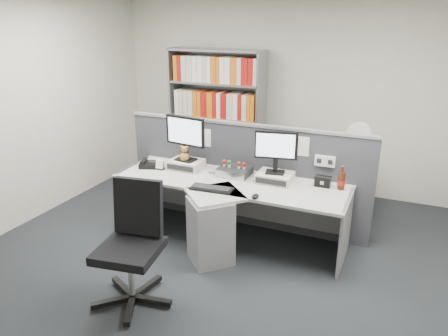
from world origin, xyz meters
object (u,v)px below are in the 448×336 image
at_px(filing_cabinet, 353,190).
at_px(shelving_unit, 217,119).
at_px(desk, 222,210).
at_px(desk_fan, 359,138).
at_px(monitor_left, 185,135).
at_px(speaker, 323,181).
at_px(keyboard, 212,189).
at_px(desk_phone, 149,164).
at_px(monitor_right, 276,149).
at_px(mouse, 255,196).
at_px(cola_bottle, 341,181).
at_px(desk_calendar, 160,165).
at_px(desktop_pc, 235,171).
at_px(office_chair, 133,241).

bearing_deg(filing_cabinet, shelving_unit, 167.93).
relative_size(desk, desk_fan, 4.84).
xyz_separation_m(monitor_left, speaker, (1.61, 0.07, -0.36)).
distance_m(keyboard, desk_phone, 1.06).
height_order(monitor_left, keyboard, monitor_left).
bearing_deg(desk_fan, shelving_unit, 167.93).
distance_m(desk, monitor_right, 0.88).
relative_size(keyboard, mouse, 4.23).
distance_m(keyboard, mouse, 0.49).
bearing_deg(monitor_left, keyboard, -40.75).
bearing_deg(keyboard, monitor_left, 139.25).
bearing_deg(desk_phone, cola_bottle, 5.29).
height_order(mouse, desk_fan, desk_fan).
distance_m(desk_phone, cola_bottle, 2.25).
bearing_deg(monitor_right, desk_phone, -174.76).
bearing_deg(mouse, monitor_left, 154.21).
height_order(keyboard, desk_calendar, desk_calendar).
relative_size(desktop_pc, cola_bottle, 1.36).
bearing_deg(filing_cabinet, speaker, -103.45).
xyz_separation_m(speaker, filing_cabinet, (0.23, 0.95, -0.43)).
bearing_deg(mouse, cola_bottle, 37.73).
bearing_deg(desktop_pc, monitor_left, -178.67).
bearing_deg(desk_calendar, desk_phone, 173.70).
xyz_separation_m(keyboard, speaker, (1.04, 0.56, 0.04)).
relative_size(desk_calendar, desk_fan, 0.22).
bearing_deg(keyboard, shelving_unit, 113.04).
bearing_deg(monitor_right, desk, -140.43).
xyz_separation_m(desktop_pc, desk_fan, (1.22, 1.00, 0.27)).
xyz_separation_m(desktop_pc, speaker, (0.99, 0.06, 0.01)).
relative_size(desk_phone, desk_fan, 0.49).
relative_size(monitor_right, desk_fan, 0.87).
xyz_separation_m(monitor_left, shelving_unit, (-0.26, 1.46, -0.16)).
bearing_deg(desk_fan, monitor_left, -151.04).
bearing_deg(shelving_unit, speaker, -36.65).
relative_size(desk_calendar, filing_cabinet, 0.17).
relative_size(desk, desk_phone, 9.81).
distance_m(keyboard, office_chair, 1.07).
distance_m(shelving_unit, desk_fan, 2.15).
xyz_separation_m(mouse, desk_phone, (-1.49, 0.37, 0.01)).
bearing_deg(speaker, desktop_pc, -176.75).
distance_m(desk_phone, speaker, 2.06).
height_order(desk_phone, desk_fan, desk_fan).
relative_size(desk_phone, shelving_unit, 0.13).
distance_m(monitor_right, desk_calendar, 1.41).
distance_m(desktop_pc, speaker, 0.99).
height_order(shelving_unit, filing_cabinet, shelving_unit).
bearing_deg(desktop_pc, office_chair, -102.71).
xyz_separation_m(desktop_pc, filing_cabinet, (1.22, 1.00, -0.42)).
xyz_separation_m(filing_cabinet, office_chair, (-1.56, -2.52, 0.23)).
bearing_deg(desk_phone, desktop_pc, 8.38).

